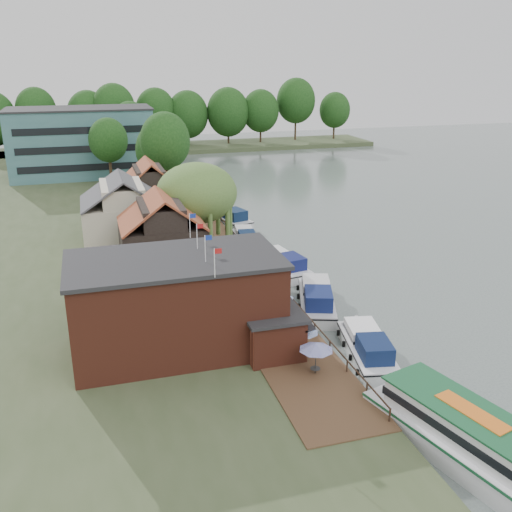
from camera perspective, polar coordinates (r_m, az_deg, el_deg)
ground at (r=50.07m, az=10.62°, el=-6.97°), size 260.00×260.00×0.00m
land_bank at (r=78.15m, az=-22.22°, el=1.97°), size 50.00×140.00×1.00m
quay_deck at (r=55.48m, az=-1.40°, el=-2.75°), size 6.00×50.00×0.10m
quay_rail at (r=56.47m, az=1.11°, el=-1.85°), size 0.20×49.00×1.00m
pub at (r=42.96m, az=-5.33°, el=-4.44°), size 20.00×11.00×7.30m
hotel_block at (r=110.65m, az=-17.02°, el=10.85°), size 25.40×12.40×12.30m
cottage_a at (r=56.54m, az=-9.37°, el=1.94°), size 8.60×7.60×8.50m
cottage_b at (r=65.89m, az=-13.12°, el=4.18°), size 9.60×8.60×8.50m
cottage_c at (r=74.90m, az=-10.55°, el=6.16°), size 7.60×7.60×8.50m
willow at (r=61.68m, az=-5.88°, el=4.49°), size 8.60×8.60×10.43m
umbrella_0 at (r=40.06m, az=5.99°, el=-10.11°), size 2.40×2.40×2.38m
umbrella_1 at (r=42.26m, az=4.82°, el=-8.40°), size 2.11×2.11×2.38m
umbrella_2 at (r=45.70m, az=1.86°, el=-6.10°), size 2.08×2.08×2.38m
umbrella_3 at (r=47.73m, az=2.55°, el=-4.96°), size 2.08×2.08×2.38m
umbrella_4 at (r=51.28m, az=0.57°, el=-3.16°), size 2.23×2.23×2.38m
umbrella_5 at (r=53.86m, az=0.43°, el=-2.03°), size 2.32×2.32×2.38m
cruiser_0 at (r=44.80m, az=11.08°, el=-8.60°), size 5.12×10.31×2.39m
cruiser_1 at (r=52.40m, az=6.10°, el=-3.95°), size 6.63×11.05×2.57m
cruiser_2 at (r=61.03m, az=2.68°, el=-0.53°), size 4.81×10.18×2.37m
cruiser_3 at (r=69.86m, az=-1.06°, el=1.97°), size 4.10×9.23×2.12m
cruiser_4 at (r=78.72m, az=-2.83°, el=4.09°), size 6.13×10.61×2.46m
tour_boat at (r=35.59m, az=21.47°, el=-16.94°), size 7.92×15.52×3.27m
swan at (r=40.07m, az=12.64°, el=-13.97°), size 0.44×0.44×0.44m
bank_tree_0 at (r=83.46m, az=-8.98°, el=9.41°), size 7.09×7.09×13.70m
bank_tree_1 at (r=92.09m, az=-9.57°, el=9.57°), size 7.48×7.48×11.39m
bank_tree_2 at (r=100.26m, az=-14.47°, el=10.03°), size 6.45×6.45×11.43m
bank_tree_3 at (r=119.47m, az=-12.74°, el=11.73°), size 8.54×8.54×12.07m
bank_tree_4 at (r=126.53m, az=-13.00°, el=11.85°), size 6.04×6.04×10.91m
bank_tree_5 at (r=133.97m, az=-12.40°, el=12.44°), size 8.04×8.04×11.62m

